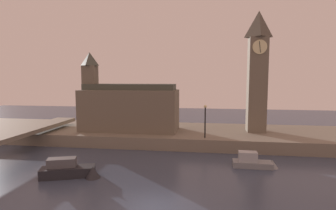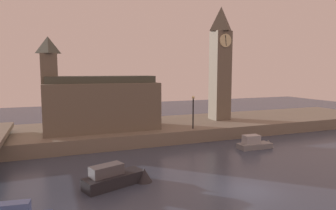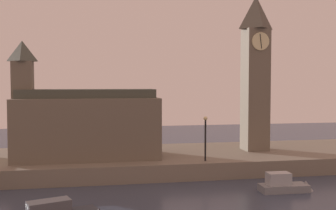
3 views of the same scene
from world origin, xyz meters
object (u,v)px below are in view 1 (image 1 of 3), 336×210
(streetlamp, at_px, (205,117))
(boat_barge_dark, at_px, (72,170))
(clock_tower, at_px, (257,70))
(parliament_hall, at_px, (127,107))
(boat_cruiser_grey, at_px, (256,162))

(streetlamp, bearing_deg, boat_barge_dark, -136.62)
(clock_tower, bearing_deg, streetlamp, -143.45)
(boat_barge_dark, bearing_deg, parliament_hall, 87.00)
(parliament_hall, distance_m, boat_cruiser_grey, 18.66)
(clock_tower, xyz_separation_m, boat_cruiser_grey, (-1.62, -10.63, -9.16))
(boat_barge_dark, bearing_deg, streetlamp, 43.38)
(parliament_hall, bearing_deg, clock_tower, 4.80)
(streetlamp, relative_size, boat_barge_dark, 0.71)
(boat_barge_dark, bearing_deg, boat_cruiser_grey, 17.20)
(parliament_hall, distance_m, streetlamp, 11.24)
(clock_tower, height_order, boat_cruiser_grey, clock_tower)
(boat_cruiser_grey, distance_m, boat_barge_dark, 17.22)
(streetlamp, relative_size, boat_cruiser_grey, 0.90)
(parliament_hall, xyz_separation_m, boat_cruiser_grey, (15.70, -9.17, -4.20))
(parliament_hall, distance_m, boat_barge_dark, 14.86)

